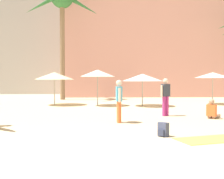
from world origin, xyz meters
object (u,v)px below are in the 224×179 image
object	(u,v)px
beach_towel	(209,139)
backpack	(163,130)
cafe_umbrella_0	(142,78)
cafe_umbrella_1	(54,76)
person_mid_center	(119,99)
person_far_left	(213,111)
cafe_umbrella_3	(98,73)
cafe_umbrella_2	(213,75)
palm_tree_far_left	(62,5)
person_mid_left	(166,95)

from	to	relation	value
beach_towel	backpack	world-z (taller)	backpack
cafe_umbrella_0	cafe_umbrella_1	world-z (taller)	cafe_umbrella_1
cafe_umbrella_1	person_mid_center	distance (m)	9.06
person_mid_center	beach_towel	bearing A→B (deg)	122.41
person_mid_center	cafe_umbrella_0	bearing A→B (deg)	-108.80
cafe_umbrella_1	beach_towel	xyz separation A→B (m)	(6.26, -11.38, -1.98)
person_far_left	person_mid_center	size ratio (longest dim) A/B	0.56
cafe_umbrella_1	beach_towel	bearing A→B (deg)	-61.18
beach_towel	person_mid_center	bearing A→B (deg)	125.55
backpack	person_far_left	size ratio (longest dim) A/B	0.44
cafe_umbrella_3	person_mid_center	distance (m)	7.62
cafe_umbrella_2	person_mid_center	distance (m)	10.88
palm_tree_far_left	cafe_umbrella_1	bearing A→B (deg)	-87.52
cafe_umbrella_2	person_far_left	xyz separation A→B (m)	(-2.88, -7.09, -1.74)
palm_tree_far_left	person_mid_left	bearing A→B (deg)	-60.63
backpack	person_far_left	distance (m)	4.92
backpack	person_mid_left	world-z (taller)	person_mid_left
backpack	cafe_umbrella_2	bearing A→B (deg)	-159.39
palm_tree_far_left	person_mid_center	bearing A→B (deg)	-72.88
beach_towel	cafe_umbrella_0	bearing A→B (deg)	91.99
cafe_umbrella_2	person_far_left	size ratio (longest dim) A/B	2.63
cafe_umbrella_2	cafe_umbrella_3	xyz separation A→B (m)	(-8.06, -0.71, 0.11)
cafe_umbrella_3	person_mid_center	world-z (taller)	cafe_umbrella_3
backpack	person_mid_center	xyz separation A→B (m)	(-1.15, 2.77, 0.73)
cafe_umbrella_1	cafe_umbrella_3	world-z (taller)	cafe_umbrella_3
cafe_umbrella_1	person_far_left	size ratio (longest dim) A/B	2.82
backpack	person_mid_left	distance (m)	4.95
palm_tree_far_left	cafe_umbrella_1	distance (m)	8.23
cafe_umbrella_2	beach_towel	bearing A→B (deg)	-112.58
palm_tree_far_left	cafe_umbrella_0	world-z (taller)	palm_tree_far_left
cafe_umbrella_1	cafe_umbrella_2	xyz separation A→B (m)	(11.02, 0.07, 0.06)
cafe_umbrella_1	person_mid_center	bearing A→B (deg)	-64.18
palm_tree_far_left	cafe_umbrella_3	distance (m)	9.11
beach_towel	person_mid_left	bearing A→B (deg)	90.21
cafe_umbrella_0	person_far_left	xyz separation A→B (m)	(2.23, -6.00, -1.56)
beach_towel	person_mid_left	xyz separation A→B (m)	(-0.02, 5.25, 0.97)
palm_tree_far_left	beach_towel	distance (m)	19.75
cafe_umbrella_3	beach_towel	size ratio (longest dim) A/B	1.31
cafe_umbrella_0	beach_towel	distance (m)	10.53
cafe_umbrella_3	backpack	size ratio (longest dim) A/B	5.70
cafe_umbrella_2	person_mid_center	xyz separation A→B (m)	(-7.10, -8.16, -1.12)
cafe_umbrella_1	cafe_umbrella_0	bearing A→B (deg)	-9.82
cafe_umbrella_1	person_mid_center	xyz separation A→B (m)	(3.92, -8.10, -1.06)
cafe_umbrella_0	person_mid_left	size ratio (longest dim) A/B	1.51
person_mid_left	beach_towel	bearing A→B (deg)	147.60
cafe_umbrella_3	beach_towel	distance (m)	11.44
cafe_umbrella_1	cafe_umbrella_2	distance (m)	11.02
cafe_umbrella_0	backpack	distance (m)	10.02
beach_towel	person_mid_left	world-z (taller)	person_mid_left
cafe_umbrella_1	backpack	xyz separation A→B (m)	(5.06, -10.87, -1.79)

